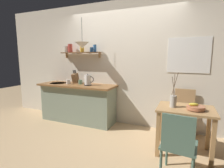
{
  "coord_description": "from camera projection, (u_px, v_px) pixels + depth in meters",
  "views": [
    {
      "loc": [
        1.28,
        -2.98,
        1.49
      ],
      "look_at": [
        -0.1,
        0.25,
        0.95
      ],
      "focal_mm": 27.61,
      "sensor_mm": 36.0,
      "label": 1
    }
  ],
  "objects": [
    {
      "name": "coffee_mug_by_sink",
      "position": [
        68.0,
        82.0,
        3.99
      ],
      "size": [
        0.13,
        0.09,
        0.1
      ],
      "color": "white",
      "rests_on": "kitchen_counter"
    },
    {
      "name": "dining_chair_far",
      "position": [
        184.0,
        111.0,
        3.23
      ],
      "size": [
        0.41,
        0.41,
        0.9
      ],
      "color": "tan",
      "rests_on": "ground_plane"
    },
    {
      "name": "knife_block",
      "position": [
        75.0,
        78.0,
        4.11
      ],
      "size": [
        0.11,
        0.19,
        0.32
      ],
      "color": "brown",
      "rests_on": "kitchen_counter"
    },
    {
      "name": "back_wall",
      "position": [
        132.0,
        64.0,
        3.74
      ],
      "size": [
        6.8,
        0.11,
        2.7
      ],
      "color": "silver",
      "rests_on": "ground_plane"
    },
    {
      "name": "wall_shelf",
      "position": [
        78.0,
        50.0,
        4.05
      ],
      "size": [
        1.02,
        0.2,
        0.33
      ],
      "color": "brown"
    },
    {
      "name": "coffee_mug_spare",
      "position": [
        80.0,
        82.0,
        3.94
      ],
      "size": [
        0.12,
        0.08,
        0.1
      ],
      "color": "slate",
      "rests_on": "kitchen_counter"
    },
    {
      "name": "dining_chair_near",
      "position": [
        178.0,
        144.0,
        2.03
      ],
      "size": [
        0.44,
        0.46,
        0.87
      ],
      "color": "#4C6B5B",
      "rests_on": "ground_plane"
    },
    {
      "name": "dining_table",
      "position": [
        185.0,
        117.0,
        2.64
      ],
      "size": [
        0.82,
        0.62,
        0.73
      ],
      "color": "tan",
      "rests_on": "ground_plane"
    },
    {
      "name": "ground_plane",
      "position": [
        112.0,
        133.0,
        3.43
      ],
      "size": [
        14.0,
        14.0,
        0.0
      ],
      "primitive_type": "plane",
      "color": "tan"
    },
    {
      "name": "kitchen_counter",
      "position": [
        78.0,
        102.0,
        4.04
      ],
      "size": [
        1.83,
        0.63,
        0.88
      ],
      "color": "gray",
      "rests_on": "ground_plane"
    },
    {
      "name": "pendant_lamp",
      "position": [
        82.0,
        45.0,
        3.72
      ],
      "size": [
        0.3,
        0.3,
        0.64
      ],
      "color": "black"
    },
    {
      "name": "fruit_bowl",
      "position": [
        196.0,
        107.0,
        2.5
      ],
      "size": [
        0.25,
        0.25,
        0.11
      ],
      "color": "#BC704C",
      "rests_on": "dining_table"
    },
    {
      "name": "electric_kettle",
      "position": [
        88.0,
        80.0,
        3.78
      ],
      "size": [
        0.26,
        0.17,
        0.26
      ],
      "color": "black",
      "rests_on": "kitchen_counter"
    },
    {
      "name": "twig_vase",
      "position": [
        173.0,
        101.0,
        2.64
      ],
      "size": [
        0.1,
        0.1,
        0.54
      ],
      "color": "#B7B2A8",
      "rests_on": "dining_table"
    }
  ]
}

